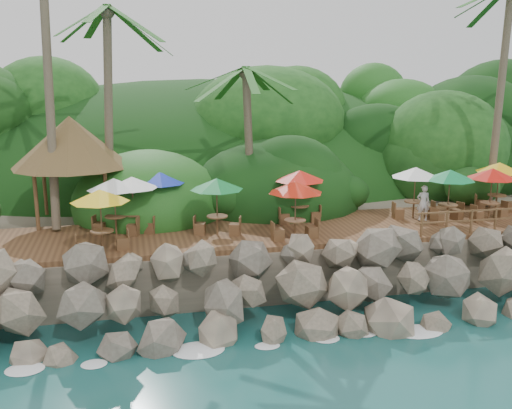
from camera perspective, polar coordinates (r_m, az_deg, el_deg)
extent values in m
plane|color=#19514F|center=(19.96, 3.81, -13.40)|extent=(140.00, 140.00, 0.00)
cube|color=gray|center=(34.43, -3.58, -0.17)|extent=(32.00, 25.20, 2.10)
ellipsoid|color=#143811|center=(41.91, -5.14, 0.70)|extent=(44.80, 28.00, 15.40)
cube|color=brown|center=(24.62, 0.00, -2.72)|extent=(26.00, 5.00, 0.20)
ellipsoid|color=white|center=(19.94, -23.07, -14.42)|extent=(1.20, 0.80, 0.06)
ellipsoid|color=white|center=(19.57, -14.15, -14.26)|extent=(1.20, 0.80, 0.06)
ellipsoid|color=white|center=(19.66, -5.12, -13.76)|extent=(1.20, 0.80, 0.06)
ellipsoid|color=white|center=(20.20, 3.56, -12.96)|extent=(1.20, 0.80, 0.06)
ellipsoid|color=white|center=(21.16, 11.58, -11.97)|extent=(1.20, 0.80, 0.06)
ellipsoid|color=white|center=(22.48, 18.72, -10.88)|extent=(1.20, 0.80, 0.06)
cylinder|color=brown|center=(26.00, -19.47, 12.54)|extent=(0.40, 2.54, 13.25)
cylinder|color=brown|center=(26.48, -14.04, 8.19)|extent=(0.87, 1.01, 9.06)
ellipsoid|color=#23601E|center=(26.53, -14.59, 17.97)|extent=(6.00, 6.00, 2.40)
cylinder|color=brown|center=(27.00, -0.70, 6.02)|extent=(0.84, 0.92, 6.59)
ellipsoid|color=#23601E|center=(26.80, -0.72, 13.02)|extent=(6.00, 6.00, 2.40)
cylinder|color=brown|center=(30.76, 22.46, 9.40)|extent=(1.15, 1.16, 10.31)
cylinder|color=brown|center=(25.93, -20.44, 0.21)|extent=(0.16, 0.16, 2.40)
cylinder|color=brown|center=(25.67, -14.26, 0.52)|extent=(0.16, 0.16, 2.40)
cylinder|color=brown|center=(28.65, -19.71, 1.42)|extent=(0.16, 0.16, 2.40)
cylinder|color=brown|center=(28.42, -14.11, 1.70)|extent=(0.16, 0.16, 2.40)
cone|color=brown|center=(26.77, -17.46, 5.81)|extent=(5.08, 5.08, 2.20)
cylinder|color=brown|center=(25.54, -9.11, -1.20)|extent=(0.08, 0.08, 0.76)
cylinder|color=brown|center=(25.45, -9.14, -0.36)|extent=(0.86, 0.86, 0.05)
cylinder|color=brown|center=(25.37, -9.17, 0.43)|extent=(0.05, 0.05, 2.24)
cone|color=#0D23AC|center=(25.18, -9.25, 2.58)|extent=(2.14, 2.14, 0.46)
cube|color=brown|center=(25.44, -10.66, -1.66)|extent=(0.49, 0.49, 0.47)
cube|color=brown|center=(25.73, -7.55, -1.37)|extent=(0.49, 0.49, 0.47)
cylinder|color=brown|center=(24.51, -13.36, -2.00)|extent=(0.08, 0.08, 0.76)
cylinder|color=brown|center=(24.41, -13.40, -1.12)|extent=(0.86, 0.86, 0.05)
cylinder|color=brown|center=(24.33, -13.45, -0.30)|extent=(0.05, 0.05, 2.24)
cone|color=silver|center=(24.13, -13.57, 1.94)|extent=(2.14, 2.14, 0.46)
cube|color=brown|center=(24.81, -14.88, -2.25)|extent=(0.55, 0.55, 0.47)
cube|color=brown|center=(24.30, -11.77, -2.39)|extent=(0.55, 0.55, 0.47)
cylinder|color=brown|center=(24.71, -11.70, -1.79)|extent=(0.08, 0.08, 0.76)
cylinder|color=brown|center=(24.61, -11.74, -0.92)|extent=(0.86, 0.86, 0.05)
cylinder|color=brown|center=(24.53, -11.78, -0.11)|extent=(0.05, 0.05, 2.24)
cone|color=white|center=(24.33, -11.89, 2.11)|extent=(2.14, 2.14, 0.46)
cube|color=brown|center=(25.02, -13.20, -2.02)|extent=(0.56, 0.56, 0.47)
cube|color=brown|center=(24.48, -10.14, -2.21)|extent=(0.56, 0.56, 0.47)
cylinder|color=brown|center=(30.03, 22.17, 0.11)|extent=(0.08, 0.08, 0.76)
cylinder|color=brown|center=(29.95, 22.23, 0.84)|extent=(0.86, 0.86, 0.05)
cylinder|color=brown|center=(29.88, 22.29, 1.51)|extent=(0.05, 0.05, 2.24)
cone|color=gold|center=(29.72, 22.45, 3.34)|extent=(2.14, 2.14, 0.46)
cube|color=brown|center=(29.93, 20.81, -0.09)|extent=(0.56, 0.56, 0.47)
cube|color=brown|center=(30.21, 23.48, -0.21)|extent=(0.56, 0.56, 0.47)
cylinder|color=brown|center=(28.18, 21.58, -0.63)|extent=(0.08, 0.08, 0.76)
cylinder|color=brown|center=(28.10, 21.64, 0.14)|extent=(0.86, 0.86, 0.05)
cylinder|color=brown|center=(28.03, 21.70, 0.85)|extent=(0.05, 0.05, 2.24)
cone|color=red|center=(27.86, 21.87, 2.80)|extent=(2.14, 2.14, 0.46)
cube|color=brown|center=(27.71, 20.53, -1.06)|extent=(0.51, 0.51, 0.47)
cube|color=brown|center=(28.73, 22.54, -0.76)|extent=(0.51, 0.51, 0.47)
cylinder|color=brown|center=(23.29, 3.78, -2.45)|extent=(0.08, 0.08, 0.76)
cylinder|color=brown|center=(23.19, 3.80, -1.53)|extent=(0.86, 0.86, 0.05)
cylinder|color=brown|center=(23.10, 3.81, -0.67)|extent=(0.05, 0.05, 2.24)
cone|color=red|center=(22.89, 3.84, 1.69)|extent=(2.14, 2.14, 0.46)
cube|color=brown|center=(23.09, 2.11, -2.93)|extent=(0.46, 0.46, 0.47)
cube|color=brown|center=(23.58, 5.40, -2.65)|extent=(0.46, 0.46, 0.47)
cylinder|color=brown|center=(22.44, -14.60, -3.45)|extent=(0.08, 0.08, 0.76)
cylinder|color=brown|center=(22.34, -14.65, -2.49)|extent=(0.86, 0.86, 0.05)
cylinder|color=brown|center=(22.25, -14.71, -1.61)|extent=(0.05, 0.05, 2.24)
cone|color=yellow|center=(22.03, -14.85, 0.84)|extent=(2.14, 2.14, 0.46)
cube|color=brown|center=(22.47, -16.40, -3.92)|extent=(0.46, 0.46, 0.47)
cube|color=brown|center=(22.51, -12.76, -3.67)|extent=(0.46, 0.46, 0.47)
cylinder|color=brown|center=(27.42, 14.95, -0.51)|extent=(0.08, 0.08, 0.76)
cylinder|color=brown|center=(27.34, 15.00, 0.28)|extent=(0.86, 0.86, 0.05)
cylinder|color=brown|center=(27.26, 15.04, 1.02)|extent=(0.05, 0.05, 2.24)
cone|color=white|center=(27.09, 15.16, 3.02)|extent=(2.14, 2.14, 0.46)
cube|color=brown|center=(27.18, 13.55, -0.85)|extent=(0.46, 0.46, 0.47)
cube|color=brown|center=(27.74, 16.29, -0.74)|extent=(0.46, 0.46, 0.47)
cylinder|color=brown|center=(23.91, -3.76, -2.04)|extent=(0.08, 0.08, 0.76)
cylinder|color=brown|center=(23.81, -3.77, -1.14)|extent=(0.86, 0.86, 0.05)
cylinder|color=brown|center=(23.73, -3.78, -0.30)|extent=(0.05, 0.05, 2.24)
cone|color=#0C732F|center=(23.52, -3.82, 1.99)|extent=(2.14, 2.14, 0.46)
cube|color=brown|center=(24.06, -5.44, -2.33)|extent=(0.54, 0.54, 0.47)
cube|color=brown|center=(23.85, -2.05, -2.41)|extent=(0.54, 0.54, 0.47)
cylinder|color=brown|center=(27.17, 17.99, -0.83)|extent=(0.08, 0.08, 0.76)
cylinder|color=brown|center=(27.09, 18.04, -0.03)|extent=(0.86, 0.86, 0.05)
cylinder|color=brown|center=(27.01, 18.10, 0.71)|extent=(0.05, 0.05, 2.24)
cone|color=#0D7C3E|center=(26.84, 18.24, 2.73)|extent=(2.14, 2.14, 0.46)
cube|color=brown|center=(26.64, 17.08, -1.35)|extent=(0.57, 0.57, 0.47)
cube|color=brown|center=(27.78, 18.81, -0.89)|extent=(0.57, 0.57, 0.47)
cylinder|color=brown|center=(25.75, 4.19, -0.95)|extent=(0.08, 0.08, 0.76)
cylinder|color=brown|center=(25.66, 4.20, -0.11)|extent=(0.86, 0.86, 0.05)
cylinder|color=brown|center=(25.59, 4.22, 0.67)|extent=(0.05, 0.05, 2.24)
cone|color=red|center=(25.40, 4.25, 2.80)|extent=(2.14, 2.14, 0.46)
cube|color=brown|center=(25.56, 2.67, -1.37)|extent=(0.45, 0.45, 0.47)
cube|color=brown|center=(26.03, 5.67, -1.16)|extent=(0.45, 0.45, 0.47)
cylinder|color=brown|center=(24.45, 15.71, -1.87)|extent=(0.10, 0.10, 1.00)
cylinder|color=brown|center=(24.98, 17.94, -1.71)|extent=(0.10, 0.10, 1.00)
cylinder|color=brown|center=(25.55, 20.07, -1.55)|extent=(0.10, 0.10, 1.00)
cylinder|color=brown|center=(26.15, 22.11, -1.40)|extent=(0.10, 0.10, 1.00)
cube|color=brown|center=(26.36, 23.18, -0.38)|extent=(8.30, 0.06, 0.06)
cube|color=brown|center=(26.45, 23.11, -1.22)|extent=(8.30, 0.06, 0.06)
imported|color=white|center=(27.00, 15.84, 0.15)|extent=(0.65, 0.50, 1.59)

